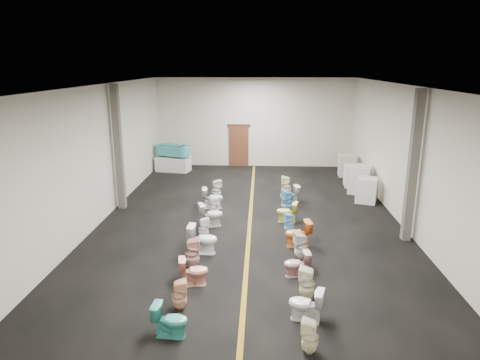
% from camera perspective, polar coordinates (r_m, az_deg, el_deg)
% --- Properties ---
extents(floor, '(16.00, 16.00, 0.00)m').
position_cam_1_polar(floor, '(14.71, 1.35, -5.24)').
color(floor, black).
rests_on(floor, ground).
extents(ceiling, '(16.00, 16.00, 0.00)m').
position_cam_1_polar(ceiling, '(13.80, 1.47, 12.55)').
color(ceiling, black).
rests_on(ceiling, ground).
extents(wall_back, '(10.00, 0.00, 10.00)m').
position_cam_1_polar(wall_back, '(21.98, 1.96, 7.64)').
color(wall_back, beige).
rests_on(wall_back, ground).
extents(wall_front, '(10.00, 0.00, 10.00)m').
position_cam_1_polar(wall_front, '(6.47, -0.46, -11.30)').
color(wall_front, beige).
rests_on(wall_front, ground).
extents(wall_left, '(0.00, 16.00, 16.00)m').
position_cam_1_polar(wall_left, '(15.06, -18.01, 3.40)').
color(wall_left, beige).
rests_on(wall_left, ground).
extents(wall_right, '(0.00, 16.00, 16.00)m').
position_cam_1_polar(wall_right, '(14.83, 21.13, 2.95)').
color(wall_right, beige).
rests_on(wall_right, ground).
extents(aisle_stripe, '(0.12, 15.60, 0.01)m').
position_cam_1_polar(aisle_stripe, '(14.71, 1.35, -5.23)').
color(aisle_stripe, '#8F6814').
rests_on(aisle_stripe, floor).
extents(back_door, '(1.00, 0.10, 2.10)m').
position_cam_1_polar(back_door, '(22.13, -0.15, 4.56)').
color(back_door, '#562D19').
rests_on(back_door, floor).
extents(door_frame, '(1.15, 0.08, 0.10)m').
position_cam_1_polar(door_frame, '(21.97, -0.15, 7.31)').
color(door_frame, '#331C11').
rests_on(door_frame, back_door).
extents(column_left, '(0.25, 0.25, 4.50)m').
position_cam_1_polar(column_left, '(15.90, -15.92, 4.15)').
color(column_left, '#59544C').
rests_on(column_left, floor).
extents(column_right, '(0.25, 0.25, 4.50)m').
position_cam_1_polar(column_right, '(13.37, 22.05, 1.60)').
color(column_right, '#59544C').
rests_on(column_right, floor).
extents(display_table, '(1.74, 1.08, 0.72)m').
position_cam_1_polar(display_table, '(21.43, -8.89, 2.14)').
color(display_table, silver).
rests_on(display_table, floor).
extents(bathtub, '(1.78, 1.09, 0.55)m').
position_cam_1_polar(bathtub, '(21.29, -8.97, 4.00)').
color(bathtub, teal).
rests_on(bathtub, display_table).
extents(appliance_crate_a, '(0.94, 0.94, 0.95)m').
position_cam_1_polar(appliance_crate_a, '(17.06, 16.50, -1.29)').
color(appliance_crate_a, white).
rests_on(appliance_crate_a, floor).
extents(appliance_crate_b, '(1.06, 1.06, 1.13)m').
position_cam_1_polar(appliance_crate_b, '(18.16, 15.67, 0.04)').
color(appliance_crate_b, silver).
rests_on(appliance_crate_b, floor).
extents(appliance_crate_c, '(0.88, 0.88, 0.94)m').
position_cam_1_polar(appliance_crate_c, '(19.15, 15.00, 0.56)').
color(appliance_crate_c, beige).
rests_on(appliance_crate_c, floor).
extents(appliance_crate_d, '(0.77, 0.77, 1.04)m').
position_cam_1_polar(appliance_crate_d, '(20.77, 14.05, 1.90)').
color(appliance_crate_d, beige).
rests_on(appliance_crate_d, floor).
extents(toilet_left_0, '(0.71, 0.44, 0.70)m').
position_cam_1_polar(toilet_left_0, '(8.81, -9.27, -17.97)').
color(toilet_left_0, teal).
rests_on(toilet_left_0, floor).
extents(toilet_left_1, '(0.37, 0.37, 0.70)m').
position_cam_1_polar(toilet_left_1, '(9.59, -8.08, -14.92)').
color(toilet_left_1, '#F5BB94').
rests_on(toilet_left_1, floor).
extents(toilet_left_2, '(0.76, 0.53, 0.71)m').
position_cam_1_polar(toilet_left_2, '(10.50, -6.22, -11.99)').
color(toilet_left_2, '#F7A88F').
rests_on(toilet_left_2, floor).
extents(toilet_left_3, '(0.46, 0.45, 0.84)m').
position_cam_1_polar(toilet_left_3, '(11.25, -6.39, -9.70)').
color(toilet_left_3, '#D09494').
rests_on(toilet_left_3, floor).
extents(toilet_left_4, '(0.83, 0.50, 0.83)m').
position_cam_1_polar(toilet_left_4, '(12.09, -5.00, -7.85)').
color(toilet_left_4, white).
rests_on(toilet_left_4, floor).
extents(toilet_left_5, '(0.38, 0.38, 0.68)m').
position_cam_1_polar(toilet_left_5, '(13.04, -4.87, -6.46)').
color(toilet_left_5, white).
rests_on(toilet_left_5, floor).
extents(toilet_left_6, '(0.89, 0.69, 0.80)m').
position_cam_1_polar(toilet_left_6, '(13.98, -3.93, -4.63)').
color(toilet_left_6, silver).
rests_on(toilet_left_6, floor).
extents(toilet_left_7, '(0.36, 0.36, 0.71)m').
position_cam_1_polar(toilet_left_7, '(14.87, -3.50, -3.58)').
color(toilet_left_7, white).
rests_on(toilet_left_7, floor).
extents(toilet_left_8, '(0.81, 0.53, 0.78)m').
position_cam_1_polar(toilet_left_8, '(15.74, -3.68, -2.40)').
color(toilet_left_8, white).
rests_on(toilet_left_8, floor).
extents(toilet_left_9, '(0.47, 0.47, 0.83)m').
position_cam_1_polar(toilet_left_9, '(16.62, -3.17, -1.34)').
color(toilet_left_9, silver).
rests_on(toilet_left_9, floor).
extents(toilet_right_0, '(0.39, 0.38, 0.69)m').
position_cam_1_polar(toilet_right_0, '(8.38, 9.32, -19.92)').
color(toilet_right_0, beige).
rests_on(toilet_right_0, floor).
extents(toilet_right_1, '(0.80, 0.59, 0.73)m').
position_cam_1_polar(toilet_right_1, '(9.24, 8.76, -16.09)').
color(toilet_right_1, white).
rests_on(toilet_right_1, floor).
extents(toilet_right_2, '(0.44, 0.43, 0.79)m').
position_cam_1_polar(toilet_right_2, '(9.95, 8.95, -13.47)').
color(toilet_right_2, '#F2E9C8').
rests_on(toilet_right_2, floor).
extents(toilet_right_3, '(0.70, 0.46, 0.66)m').
position_cam_1_polar(toilet_right_3, '(10.93, 7.58, -11.04)').
color(toilet_right_3, '#D29698').
rests_on(toilet_right_3, floor).
extents(toilet_right_4, '(0.43, 0.42, 0.78)m').
position_cam_1_polar(toilet_right_4, '(11.76, 8.10, -8.77)').
color(toilet_right_4, silver).
rests_on(toilet_right_4, floor).
extents(toilet_right_5, '(0.83, 0.57, 0.78)m').
position_cam_1_polar(toilet_right_5, '(12.60, 7.74, -7.10)').
color(toilet_right_5, orange).
rests_on(toilet_right_5, floor).
extents(toilet_right_6, '(0.41, 0.41, 0.70)m').
position_cam_1_polar(toilet_right_6, '(13.44, 6.57, -5.77)').
color(toilet_right_6, '#7EC0E6').
rests_on(toilet_right_6, floor).
extents(toilet_right_7, '(0.78, 0.57, 0.72)m').
position_cam_1_polar(toilet_right_7, '(14.41, 6.28, -4.27)').
color(toilet_right_7, '#EBE14F').
rests_on(toilet_right_7, floor).
extents(toilet_right_8, '(0.50, 0.49, 0.83)m').
position_cam_1_polar(toilet_right_8, '(15.29, 6.38, -2.89)').
color(toilet_right_8, '#6AB4DF').
rests_on(toilet_right_8, floor).
extents(toilet_right_9, '(0.81, 0.59, 0.75)m').
position_cam_1_polar(toilet_right_9, '(16.17, 6.62, -2.04)').
color(toilet_right_9, silver).
rests_on(toilet_right_9, floor).
extents(toilet_right_10, '(0.42, 0.41, 0.85)m').
position_cam_1_polar(toilet_right_10, '(17.11, 6.18, -0.87)').
color(toilet_right_10, '#F4E9C5').
rests_on(toilet_right_10, floor).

